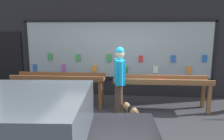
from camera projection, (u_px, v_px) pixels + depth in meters
name	position (u px, v px, depth m)	size (l,w,h in m)	color
ground_plane	(104.00, 124.00, 5.08)	(40.00, 40.00, 0.00)	#2D2D33
shopfront_facade	(112.00, 40.00, 7.09)	(8.07, 0.29, 3.75)	black
display_table_left	(59.00, 80.00, 6.16)	(2.60, 0.63, 0.93)	brown
display_table_right	(161.00, 84.00, 5.91)	(2.60, 0.67, 0.90)	brown
person_browsing	(120.00, 76.00, 5.36)	(0.30, 0.68, 1.75)	#4C382D
small_dog	(131.00, 110.00, 5.17)	(0.42, 0.52, 0.42)	#99724C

